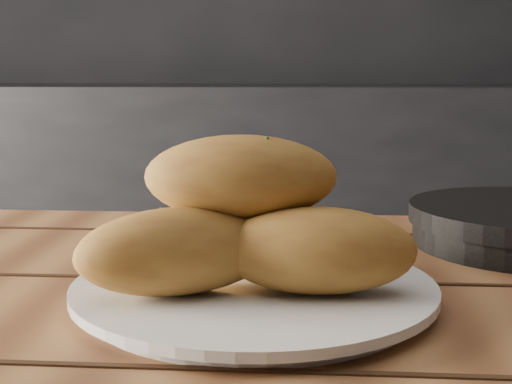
# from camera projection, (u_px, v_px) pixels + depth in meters

# --- Properties ---
(counter) EXTENTS (2.80, 0.60, 0.90)m
(counter) POSITION_uv_depth(u_px,v_px,m) (224.00, 229.00, 2.25)
(counter) COLOR black
(counter) RESTS_ON ground
(plate) EXTENTS (0.30, 0.30, 0.02)m
(plate) POSITION_uv_depth(u_px,v_px,m) (254.00, 292.00, 0.59)
(plate) COLOR silver
(plate) RESTS_ON table
(bread_rolls) EXTENTS (0.27, 0.24, 0.12)m
(bread_rolls) POSITION_uv_depth(u_px,v_px,m) (247.00, 226.00, 0.58)
(bread_rolls) COLOR #A6762E
(bread_rolls) RESTS_ON plate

